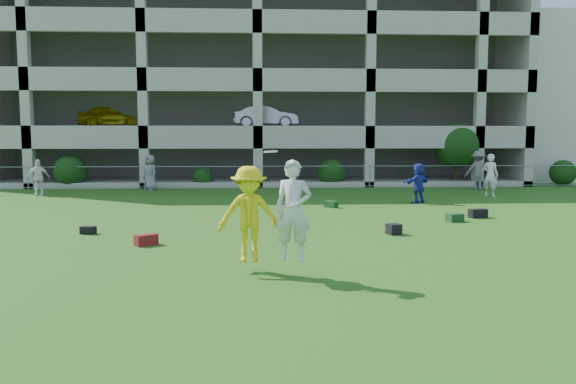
{
  "coord_description": "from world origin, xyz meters",
  "views": [
    {
      "loc": [
        0.1,
        -10.82,
        2.81
      ],
      "look_at": [
        0.79,
        3.0,
        1.4
      ],
      "focal_mm": 35.0,
      "sensor_mm": 36.0,
      "label": 1
    }
  ],
  "objects": [
    {
      "name": "ground",
      "position": [
        0.0,
        0.0,
        0.0
      ],
      "size": [
        100.0,
        100.0,
        0.0
      ],
      "primitive_type": "plane",
      "color": "#235114",
      "rests_on": "ground"
    },
    {
      "name": "bag_green_g",
      "position": [
        2.86,
        10.74,
        0.12
      ],
      "size": [
        0.57,
        0.56,
        0.25
      ],
      "primitive_type": "cube",
      "rotation": [
        0.0,
        0.0,
        -0.75
      ],
      "color": "#153A17",
      "rests_on": "ground"
    },
    {
      "name": "fence",
      "position": [
        0.0,
        19.0,
        0.61
      ],
      "size": [
        36.06,
        0.06,
        1.2
      ],
      "color": "gray",
      "rests_on": "ground"
    },
    {
      "name": "bag_black_b",
      "position": [
        -4.8,
        5.21,
        0.11
      ],
      "size": [
        0.45,
        0.35,
        0.22
      ],
      "primitive_type": "cube",
      "rotation": [
        0.0,
        0.0,
        -0.28
      ],
      "color": "black",
      "rests_on": "ground"
    },
    {
      "name": "bystander_e",
      "position": [
        10.65,
        14.31,
        0.98
      ],
      "size": [
        0.83,
        0.84,
        1.96
      ],
      "primitive_type": "imported",
      "rotation": [
        0.0,
        0.0,
        2.32
      ],
      "color": "white",
      "rests_on": "ground"
    },
    {
      "name": "bystander_f",
      "position": [
        11.28,
        17.36,
        1.01
      ],
      "size": [
        1.42,
        0.99,
        2.02
      ],
      "primitive_type": "imported",
      "rotation": [
        0.0,
        0.0,
        2.94
      ],
      "color": "slate",
      "rests_on": "ground"
    },
    {
      "name": "frisbee_contest",
      "position": [
        0.11,
        0.39,
        1.24
      ],
      "size": [
        1.91,
        1.18,
        2.28
      ],
      "color": "yellow",
      "rests_on": "ground"
    },
    {
      "name": "bystander_b",
      "position": [
        -10.24,
        15.78,
        0.84
      ],
      "size": [
        1.05,
        0.65,
        1.68
      ],
      "primitive_type": "imported",
      "rotation": [
        0.0,
        0.0,
        0.26
      ],
      "color": "white",
      "rests_on": "ground"
    },
    {
      "name": "bystander_d",
      "position": [
        6.67,
        12.03,
        0.83
      ],
      "size": [
        1.53,
        1.29,
        1.65
      ],
      "primitive_type": "imported",
      "rotation": [
        0.0,
        0.0,
        3.76
      ],
      "color": "#212C99",
      "rests_on": "ground"
    },
    {
      "name": "bystander_c",
      "position": [
        -5.47,
        17.95,
        0.9
      ],
      "size": [
        1.04,
        1.02,
        1.81
      ],
      "primitive_type": "imported",
      "rotation": [
        0.0,
        0.0,
        -0.75
      ],
      "color": "gray",
      "rests_on": "ground"
    },
    {
      "name": "bag_green_c",
      "position": [
        6.43,
        6.95,
        0.13
      ],
      "size": [
        0.58,
        0.49,
        0.26
      ],
      "primitive_type": "cube",
      "rotation": [
        0.0,
        0.0,
        0.31
      ],
      "color": "#163D17",
      "rests_on": "ground"
    },
    {
      "name": "crate_d",
      "position": [
        3.89,
        4.72,
        0.15
      ],
      "size": [
        0.44,
        0.44,
        0.3
      ],
      "primitive_type": "cube",
      "rotation": [
        0.0,
        0.0,
        0.32
      ],
      "color": "black",
      "rests_on": "ground"
    },
    {
      "name": "bag_red_a",
      "position": [
        -2.82,
        3.48,
        0.14
      ],
      "size": [
        0.62,
        0.57,
        0.28
      ],
      "primitive_type": "cube",
      "rotation": [
        0.0,
        0.0,
        0.63
      ],
      "color": "#59160F",
      "rests_on": "ground"
    },
    {
      "name": "parking_garage",
      "position": [
        -0.02,
        27.7,
        6.01
      ],
      "size": [
        30.0,
        14.0,
        12.0
      ],
      "color": "#9E998C",
      "rests_on": "ground"
    },
    {
      "name": "bag_black_e",
      "position": [
        7.52,
        7.76,
        0.15
      ],
      "size": [
        0.65,
        0.43,
        0.3
      ],
      "primitive_type": "cube",
      "rotation": [
        0.0,
        0.0,
        0.23
      ],
      "color": "black",
      "rests_on": "ground"
    },
    {
      "name": "shrub_row",
      "position": [
        4.59,
        19.7,
        1.51
      ],
      "size": [
        34.38,
        2.52,
        3.5
      ],
      "color": "#163D11",
      "rests_on": "ground"
    }
  ]
}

